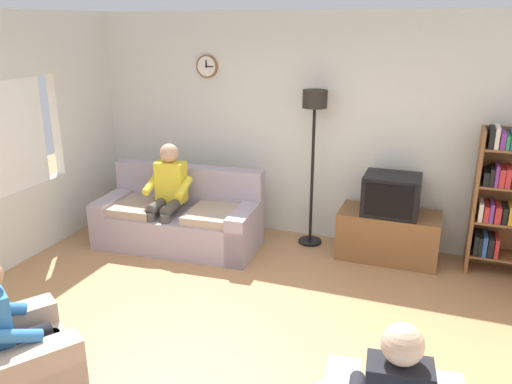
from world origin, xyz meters
The scene contains 10 objects.
ground_plane centered at (0.00, 0.00, 0.00)m, with size 12.00×12.00×0.00m, color #B27F51.
back_wall_assembly centered at (0.00, 2.66, 1.35)m, with size 6.20×0.17×2.70m.
couch centered at (-1.36, 1.77, 0.31)m, with size 1.96×1.01×0.90m.
tv_stand centered at (1.03, 2.25, 0.27)m, with size 1.10×0.56×0.55m.
tv centered at (1.03, 2.23, 0.77)m, with size 0.60×0.49×0.44m.
bookshelf centered at (2.15, 2.32, 0.82)m, with size 0.68×0.36×1.58m.
floor_lamp centered at (0.10, 2.35, 1.45)m, with size 0.28×0.28×1.85m.
armchair_near_window centered at (-1.17, -1.14, 0.29)m, with size 1.15×1.17×0.90m.
person_on_couch centered at (-1.44, 1.66, 0.70)m, with size 0.53×0.56×1.24m.
person_in_left_armchair centered at (-1.12, -1.06, 0.60)m, with size 0.61×0.64×1.12m.
Camera 1 is at (1.49, -3.30, 2.55)m, focal length 36.00 mm.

